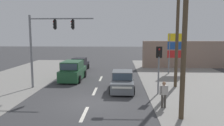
{
  "coord_description": "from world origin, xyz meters",
  "views": [
    {
      "loc": [
        2.03,
        -13.68,
        4.39
      ],
      "look_at": [
        1.31,
        4.0,
        2.12
      ],
      "focal_mm": 35.0,
      "sensor_mm": 36.0,
      "label": 1
    }
  ],
  "objects": [
    {
      "name": "traffic_signal_mast",
      "position": [
        -4.06,
        3.93,
        4.15
      ],
      "size": [
        5.29,
        0.46,
        6.0
      ],
      "color": "slate",
      "rests_on": "ground"
    },
    {
      "name": "kerb_right_verge",
      "position": [
        9.0,
        2.0,
        0.01
      ],
      "size": [
        10.0,
        44.0,
        0.02
      ],
      "primitive_type": "cube",
      "color": "gray",
      "rests_on": "ground"
    },
    {
      "name": "utility_pole_midground_right",
      "position": [
        6.55,
        4.71,
        5.53
      ],
      "size": [
        3.78,
        0.32,
        10.33
      ],
      "color": "#4C3D2B",
      "rests_on": "ground"
    },
    {
      "name": "lane_dash_far",
      "position": [
        0.0,
        8.0,
        0.0
      ],
      "size": [
        0.2,
        2.4,
        0.01
      ],
      "primitive_type": "cube",
      "color": "silver",
      "rests_on": "ground"
    },
    {
      "name": "lane_dash_mid",
      "position": [
        0.0,
        3.0,
        0.0
      ],
      "size": [
        0.2,
        2.4,
        0.01
      ],
      "primitive_type": "cube",
      "color": "silver",
      "rests_on": "ground"
    },
    {
      "name": "suv_crossing_left",
      "position": [
        -2.67,
        7.22,
        0.88
      ],
      "size": [
        2.12,
        4.57,
        1.9
      ],
      "color": "#235633",
      "rests_on": "ground"
    },
    {
      "name": "shopfront_wall_far",
      "position": [
        11.0,
        16.0,
        1.8
      ],
      "size": [
        12.0,
        1.0,
        3.6
      ],
      "primitive_type": "cube",
      "color": "gray",
      "rests_on": "ground"
    },
    {
      "name": "lane_dash_near",
      "position": [
        0.0,
        -2.0,
        0.0
      ],
      "size": [
        0.2,
        2.4,
        0.01
      ],
      "primitive_type": "cube",
      "color": "silver",
      "rests_on": "ground"
    },
    {
      "name": "ground_plane",
      "position": [
        0.0,
        0.0,
        0.0
      ],
      "size": [
        140.0,
        140.0,
        0.0
      ],
      "primitive_type": "plane",
      "color": "#3A3A3D"
    },
    {
      "name": "utility_pole_foreground_right",
      "position": [
        5.09,
        -2.52,
        5.51
      ],
      "size": [
        3.78,
        0.49,
        10.28
      ],
      "color": "#4C3D2B",
      "rests_on": "ground"
    },
    {
      "name": "pedestrian_at_kerb",
      "position": [
        4.62,
        -0.8,
        0.93
      ],
      "size": [
        0.54,
        0.3,
        1.63
      ],
      "color": "#47423D",
      "rests_on": "ground"
    },
    {
      "name": "pedestal_signal_right_kerb",
      "position": [
        4.83,
        2.4,
        2.42
      ],
      "size": [
        0.44,
        0.29,
        3.56
      ],
      "color": "slate",
      "rests_on": "ground"
    },
    {
      "name": "sedan_receding_far",
      "position": [
        2.16,
        3.44,
        0.7
      ],
      "size": [
        1.96,
        4.27,
        1.56
      ],
      "color": "slate",
      "rests_on": "ground"
    },
    {
      "name": "sedan_oncoming_near",
      "position": [
        -3.15,
        13.24,
        0.7
      ],
      "size": [
        2.02,
        4.3,
        1.56
      ],
      "color": "black",
      "rests_on": "ground"
    },
    {
      "name": "shopping_plaza_sign",
      "position": [
        8.36,
        11.25,
        2.98
      ],
      "size": [
        2.1,
        0.16,
        4.6
      ],
      "color": "slate",
      "rests_on": "ground"
    }
  ]
}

